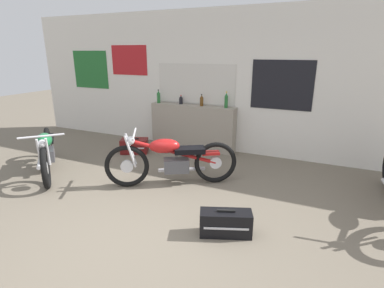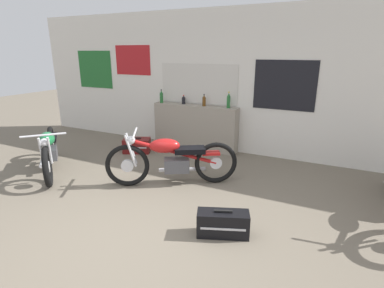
# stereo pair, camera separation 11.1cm
# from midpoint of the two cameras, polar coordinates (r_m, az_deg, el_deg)

# --- Properties ---
(ground_plane) EXTENTS (24.00, 24.00, 0.00)m
(ground_plane) POSITION_cam_midpoint_polar(r_m,az_deg,el_deg) (3.53, -10.46, -17.62)
(ground_plane) COLOR #706656
(wall_back) EXTENTS (10.00, 0.07, 2.80)m
(wall_back) POSITION_cam_midpoint_polar(r_m,az_deg,el_deg) (6.06, 8.59, 11.43)
(wall_back) COLOR silver
(wall_back) RESTS_ON ground_plane
(sill_counter) EXTENTS (1.83, 0.28, 0.93)m
(sill_counter) POSITION_cam_midpoint_polar(r_m,az_deg,el_deg) (6.33, 1.09, 3.26)
(sill_counter) COLOR gray
(sill_counter) RESTS_ON ground_plane
(bottle_leftmost) EXTENTS (0.07, 0.07, 0.29)m
(bottle_leftmost) POSITION_cam_midpoint_polar(r_m,az_deg,el_deg) (6.54, -5.35, 8.93)
(bottle_leftmost) COLOR #23662D
(bottle_leftmost) RESTS_ON sill_counter
(bottle_left_center) EXTENTS (0.08, 0.08, 0.19)m
(bottle_left_center) POSITION_cam_midpoint_polar(r_m,az_deg,el_deg) (6.37, -1.11, 8.37)
(bottle_left_center) COLOR black
(bottle_left_center) RESTS_ON sill_counter
(bottle_center) EXTENTS (0.07, 0.07, 0.24)m
(bottle_center) POSITION_cam_midpoint_polar(r_m,az_deg,el_deg) (6.12, 2.84, 8.22)
(bottle_center) COLOR #5B3814
(bottle_center) RESTS_ON sill_counter
(bottle_right_center) EXTENTS (0.07, 0.07, 0.32)m
(bottle_right_center) POSITION_cam_midpoint_polar(r_m,az_deg,el_deg) (5.95, 7.51, 8.17)
(bottle_right_center) COLOR #23662D
(bottle_right_center) RESTS_ON sill_counter
(motorcycle_red) EXTENTS (1.77, 1.12, 0.85)m
(motorcycle_red) POSITION_cam_midpoint_polar(r_m,az_deg,el_deg) (4.60, -3.11, -2.86)
(motorcycle_red) COLOR black
(motorcycle_red) RESTS_ON ground_plane
(motorcycle_green) EXTENTS (1.50, 1.39, 0.80)m
(motorcycle_green) POSITION_cam_midpoint_polar(r_m,az_deg,el_deg) (5.64, -25.08, -0.93)
(motorcycle_green) COLOR black
(motorcycle_green) RESTS_ON ground_plane
(hard_case_darkred) EXTENTS (0.62, 0.51, 0.31)m
(hard_case_darkred) POSITION_cam_midpoint_polar(r_m,az_deg,el_deg) (6.25, -9.97, -0.26)
(hard_case_darkred) COLOR maroon
(hard_case_darkred) RESTS_ON ground_plane
(hard_case_black) EXTENTS (0.62, 0.41, 0.31)m
(hard_case_black) POSITION_cam_midpoint_polar(r_m,az_deg,el_deg) (3.51, 6.83, -14.83)
(hard_case_black) COLOR black
(hard_case_black) RESTS_ON ground_plane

